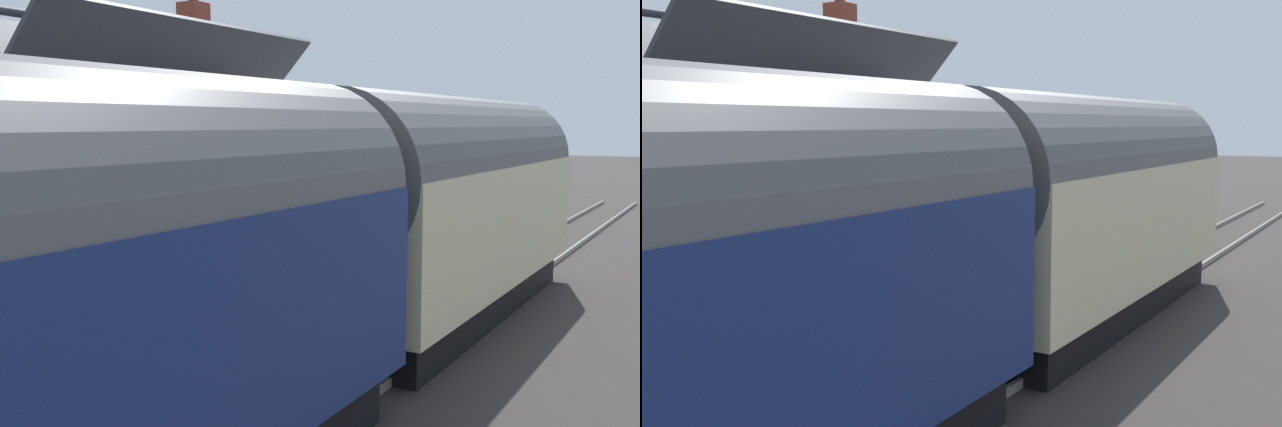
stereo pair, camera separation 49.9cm
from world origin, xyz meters
TOP-DOWN VIEW (x-y plane):
  - ground_plane at (0.00, 0.00)m, footprint 160.00×160.00m
  - platform at (0.00, 4.16)m, footprint 32.00×6.32m
  - platform_edge_coping at (0.00, 1.18)m, footprint 32.00×0.36m
  - rail_near at (0.00, -1.62)m, footprint 52.00×0.08m
  - rail_far at (0.00, -0.18)m, footprint 52.00×0.08m
  - train at (-1.93, -0.90)m, footprint 18.62×2.73m
  - station_building at (0.88, 5.36)m, footprint 8.07×3.58m
  - bench_platform_end at (8.04, 3.34)m, footprint 1.41×0.48m
  - bench_mid_platform at (10.22, 3.42)m, footprint 1.40×0.45m
  - planter_edge_far at (-3.82, 3.77)m, footprint 0.55×0.55m
  - planter_bench_left at (11.31, 2.04)m, footprint 0.54×0.54m
  - planter_by_door at (5.45, 4.68)m, footprint 0.90×0.32m
  - planter_under_sign at (6.12, 6.36)m, footprint 0.49×0.49m
  - tree_far_right at (10.96, 12.91)m, footprint 2.98×2.68m

SIDE VIEW (x-z plane):
  - ground_plane at x=0.00m, z-range 0.00..0.00m
  - rail_near at x=0.00m, z-range 0.00..0.14m
  - rail_far at x=0.00m, z-range 0.00..0.14m
  - platform at x=0.00m, z-range 0.00..0.98m
  - platform_edge_coping at x=0.00m, z-range 0.98..0.99m
  - planter_by_door at x=5.45m, z-range 0.97..1.61m
  - planter_under_sign at x=6.12m, z-range 0.98..1.79m
  - planter_bench_left at x=11.31m, z-range 0.98..1.84m
  - planter_edge_far at x=-3.82m, z-range 1.01..1.87m
  - bench_platform_end at x=8.04m, z-range 1.01..1.90m
  - bench_mid_platform at x=10.22m, z-range 1.01..1.90m
  - train at x=-1.93m, z-range 0.06..4.38m
  - station_building at x=0.88m, z-range -0.35..5.60m
  - tree_far_right at x=10.96m, z-range 1.67..8.79m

